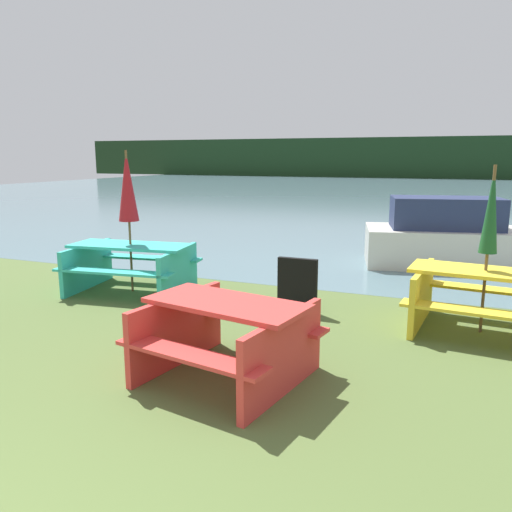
# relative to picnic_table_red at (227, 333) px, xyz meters

# --- Properties ---
(water) EXTENTS (60.00, 50.00, 0.00)m
(water) POSITION_rel_picnic_table_red_xyz_m (-0.56, 28.47, -0.46)
(water) COLOR slate
(water) RESTS_ON ground_plane
(far_treeline) EXTENTS (80.00, 1.60, 4.00)m
(far_treeline) POSITION_rel_picnic_table_red_xyz_m (-0.56, 48.47, 1.55)
(far_treeline) COLOR #193319
(far_treeline) RESTS_ON water
(picnic_table_red) EXTENTS (1.74, 1.63, 0.77)m
(picnic_table_red) POSITION_rel_picnic_table_red_xyz_m (0.00, 0.00, 0.00)
(picnic_table_red) COLOR red
(picnic_table_red) RESTS_ON ground_plane
(picnic_table_yellow) EXTENTS (1.83, 1.54, 0.77)m
(picnic_table_yellow) POSITION_rel_picnic_table_red_xyz_m (2.32, 2.31, 0.01)
(picnic_table_yellow) COLOR yellow
(picnic_table_yellow) RESTS_ON ground_plane
(picnic_table_teal) EXTENTS (2.03, 1.60, 0.75)m
(picnic_table_teal) POSITION_rel_picnic_table_red_xyz_m (-2.75, 2.32, 0.01)
(picnic_table_teal) COLOR #33B7A8
(picnic_table_teal) RESTS_ON ground_plane
(umbrella_darkgreen) EXTENTS (0.21, 0.21, 2.01)m
(umbrella_darkgreen) POSITION_rel_picnic_table_red_xyz_m (2.32, 2.31, 1.02)
(umbrella_darkgreen) COLOR brown
(umbrella_darkgreen) RESTS_ON ground_plane
(umbrella_crimson) EXTENTS (0.31, 0.31, 2.19)m
(umbrella_crimson) POSITION_rel_picnic_table_red_xyz_m (-2.75, 2.32, 1.19)
(umbrella_crimson) COLOR brown
(umbrella_crimson) RESTS_ON ground_plane
(boat) EXTENTS (4.77, 2.39, 1.33)m
(boat) POSITION_rel_picnic_table_red_xyz_m (2.40, 6.33, 0.05)
(boat) COLOR beige
(boat) RESTS_ON water
(signboard) EXTENTS (0.55, 0.08, 0.75)m
(signboard) POSITION_rel_picnic_table_red_xyz_m (0.00, 2.26, -0.08)
(signboard) COLOR black
(signboard) RESTS_ON ground_plane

